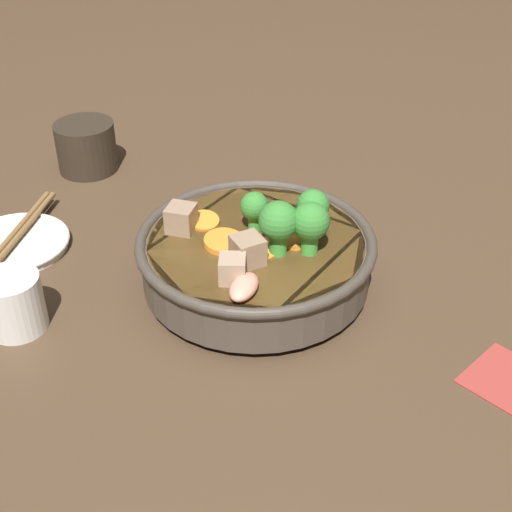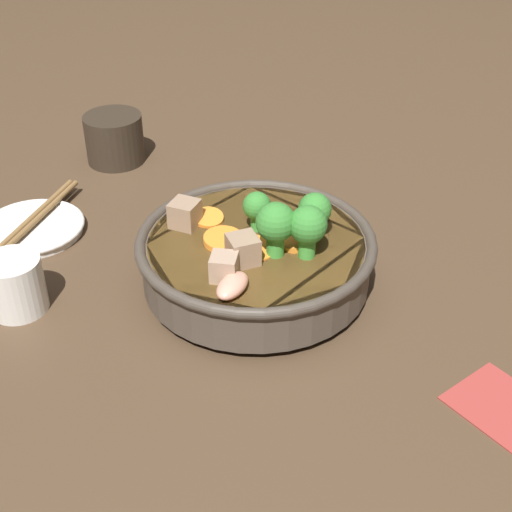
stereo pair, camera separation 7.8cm
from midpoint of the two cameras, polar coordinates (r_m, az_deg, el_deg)
name	(u,v)px [view 2 (the right image)]	position (r m, az deg, el deg)	size (l,w,h in m)	color
ground_plane	(256,285)	(0.80, 2.78, -2.46)	(3.00, 3.00, 0.00)	#4C3826
stirfry_bowl	(257,254)	(0.78, 2.93, 0.06)	(0.26, 0.26, 0.12)	#51473D
side_saucer	(32,228)	(0.92, -15.18, 2.09)	(0.13, 0.13, 0.01)	white
tea_cup	(15,284)	(0.78, -16.07, -2.30)	(0.06, 0.06, 0.06)	white
dark_mug	(114,138)	(1.06, -9.21, 9.24)	(0.10, 0.08, 0.07)	#33281E
chopsticks_pair	(31,222)	(0.92, -15.27, 2.59)	(0.17, 0.16, 0.01)	olive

